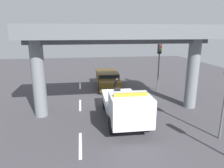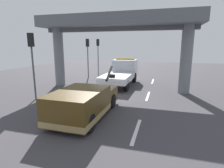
{
  "view_description": "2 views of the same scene",
  "coord_description": "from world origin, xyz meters",
  "views": [
    {
      "loc": [
        15.72,
        -2.71,
        5.82
      ],
      "look_at": [
        -0.57,
        -0.22,
        1.5
      ],
      "focal_mm": 32.79,
      "sensor_mm": 36.0,
      "label": 1
    },
    {
      "loc": [
        -13.52,
        -3.91,
        3.74
      ],
      "look_at": [
        -1.3,
        -0.45,
        1.05
      ],
      "focal_mm": 29.1,
      "sensor_mm": 36.0,
      "label": 2
    }
  ],
  "objects": [
    {
      "name": "traffic_cone_orange",
      "position": [
        -1.63,
        1.5,
        0.3
      ],
      "size": [
        0.53,
        0.53,
        0.63
      ],
      "color": "orange",
      "rests_on": "ground"
    },
    {
      "name": "ground_plane",
      "position": [
        0.0,
        0.0,
        -0.05
      ],
      "size": [
        60.0,
        40.0,
        0.1
      ],
      "primitive_type": "cube",
      "color": "#423F44"
    },
    {
      "name": "lane_stripe_east",
      "position": [
        6.0,
        -2.91,
        0.0
      ],
      "size": [
        2.6,
        0.16,
        0.01
      ],
      "primitive_type": "cube",
      "color": "silver",
      "rests_on": "ground"
    },
    {
      "name": "traffic_light_mid",
      "position": [
        10.02,
        4.73,
        3.35
      ],
      "size": [
        0.39,
        0.32,
        4.61
      ],
      "color": "#515456",
      "rests_on": "ground"
    },
    {
      "name": "lane_stripe_mid",
      "position": [
        0.0,
        -2.91,
        0.0
      ],
      "size": [
        2.6,
        0.16,
        0.01
      ],
      "primitive_type": "cube",
      "color": "silver",
      "rests_on": "ground"
    },
    {
      "name": "overpass_structure",
      "position": [
        1.68,
        0.0,
        5.23
      ],
      "size": [
        3.6,
        13.18,
        6.19
      ],
      "color": "slate",
      "rests_on": "ground"
    },
    {
      "name": "traffic_light_far",
      "position": [
        6.52,
        4.73,
        3.29
      ],
      "size": [
        0.39,
        0.32,
        4.52
      ],
      "color": "#515456",
      "rests_on": "ground"
    },
    {
      "name": "traffic_light_near",
      "position": [
        -2.98,
        4.73,
        3.32
      ],
      "size": [
        0.39,
        0.32,
        4.58
      ],
      "color": "#515456",
      "rests_on": "ground"
    },
    {
      "name": "towed_van_green",
      "position": [
        -5.11,
        0.0,
        0.78
      ],
      "size": [
        5.23,
        2.29,
        1.58
      ],
      "color": "#4C3814",
      "rests_on": "ground"
    },
    {
      "name": "tow_truck_white",
      "position": [
        3.79,
        -0.01,
        1.2
      ],
      "size": [
        7.27,
        2.51,
        2.46
      ],
      "color": "silver",
      "rests_on": "ground"
    },
    {
      "name": "lane_stripe_west",
      "position": [
        -6.0,
        -2.91,
        0.0
      ],
      "size": [
        2.6,
        0.16,
        0.01
      ],
      "primitive_type": "cube",
      "color": "silver",
      "rests_on": "ground"
    }
  ]
}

